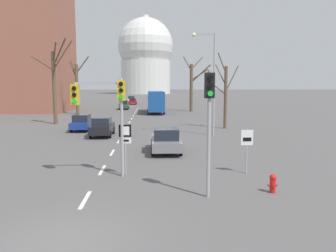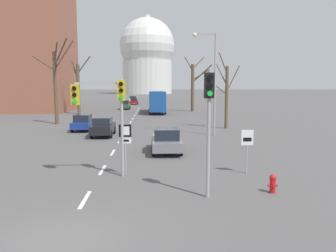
{
  "view_description": "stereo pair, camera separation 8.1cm",
  "coord_description": "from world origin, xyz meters",
  "views": [
    {
      "loc": [
        2.53,
        -8.84,
        4.35
      ],
      "look_at": [
        3.34,
        6.11,
        2.51
      ],
      "focal_mm": 35.0,
      "sensor_mm": 36.0,
      "label": 1
    },
    {
      "loc": [
        2.61,
        -8.85,
        4.35
      ],
      "look_at": [
        3.34,
        6.11,
        2.51
      ],
      "focal_mm": 35.0,
      "sensor_mm": 36.0,
      "label": 2
    }
  ],
  "objects": [
    {
      "name": "sedan_near_right",
      "position": [
        -4.17,
        23.4,
        0.79
      ],
      "size": [
        1.8,
        4.0,
        1.59
      ],
      "color": "navy",
      "rests_on": "ground_plane"
    },
    {
      "name": "ground_plane",
      "position": [
        0.0,
        0.0,
        0.0
      ],
      "size": [
        800.0,
        800.0,
        0.0
      ],
      "primitive_type": "plane",
      "color": "#565454"
    },
    {
      "name": "apartment_block_left",
      "position": [
        -20.76,
        49.74,
        13.03
      ],
      "size": [
        18.0,
        14.0,
        26.05
      ],
      "primitive_type": "cube",
      "color": "#935642",
      "rests_on": "ground_plane"
    },
    {
      "name": "lane_stripe_8",
      "position": [
        0.0,
        39.45,
        0.0
      ],
      "size": [
        0.16,
        2.0,
        0.01
      ],
      "primitive_type": "cube",
      "color": "silver",
      "rests_on": "ground_plane"
    },
    {
      "name": "sedan_distant_centre",
      "position": [
        -2.32,
        75.91,
        0.9
      ],
      "size": [
        1.95,
        4.54,
        1.79
      ],
      "color": "silver",
      "rests_on": "ground_plane"
    },
    {
      "name": "fire_hydrant",
      "position": [
        7.51,
        3.9,
        0.42
      ],
      "size": [
        0.4,
        0.34,
        0.78
      ],
      "color": "red",
      "rests_on": "ground_plane"
    },
    {
      "name": "lane_stripe_5",
      "position": [
        0.0,
        25.95,
        0.0
      ],
      "size": [
        0.16,
        2.0,
        0.01
      ],
      "primitive_type": "cube",
      "color": "silver",
      "rests_on": "ground_plane"
    },
    {
      "name": "lane_stripe_3",
      "position": [
        0.0,
        16.95,
        0.0
      ],
      "size": [
        0.16,
        2.0,
        0.01
      ],
      "primitive_type": "cube",
      "color": "silver",
      "rests_on": "ground_plane"
    },
    {
      "name": "street_lamp_right",
      "position": [
        7.75,
        19.7,
        5.38
      ],
      "size": [
        2.07,
        0.36,
        8.87
      ],
      "color": "#9E9EA3",
      "rests_on": "ground_plane"
    },
    {
      "name": "bare_tree_left_near",
      "position": [
        -8.27,
        29.1,
        4.78
      ],
      "size": [
        4.47,
        2.85,
        9.46
      ],
      "color": "brown",
      "rests_on": "ground_plane"
    },
    {
      "name": "sedan_near_left",
      "position": [
        -1.67,
        69.43,
        0.77
      ],
      "size": [
        1.81,
        4.43,
        1.47
      ],
      "color": "maroon",
      "rests_on": "ground_plane"
    },
    {
      "name": "bare_tree_right_near",
      "position": [
        9.69,
        47.18,
        4.56
      ],
      "size": [
        4.37,
        3.56,
        9.47
      ],
      "color": "brown",
      "rests_on": "ground_plane"
    },
    {
      "name": "lane_stripe_2",
      "position": [
        0.0,
        12.45,
        0.0
      ],
      "size": [
        0.16,
        2.0,
        0.01
      ],
      "primitive_type": "cube",
      "color": "silver",
      "rests_on": "ground_plane"
    },
    {
      "name": "speed_limit_sign",
      "position": [
        7.29,
        6.9,
        1.52
      ],
      "size": [
        0.6,
        0.08,
        2.25
      ],
      "color": "#9E9EA3",
      "rests_on": "ground_plane"
    },
    {
      "name": "lane_stripe_11",
      "position": [
        0.0,
        52.95,
        0.0
      ],
      "size": [
        0.16,
        2.0,
        0.01
      ],
      "primitive_type": "cube",
      "color": "silver",
      "rests_on": "ground_plane"
    },
    {
      "name": "lane_stripe_4",
      "position": [
        0.0,
        21.45,
        0.0
      ],
      "size": [
        0.16,
        2.0,
        0.01
      ],
      "primitive_type": "cube",
      "color": "silver",
      "rests_on": "ground_plane"
    },
    {
      "name": "sedan_far_right",
      "position": [
        -1.68,
        19.69,
        0.84
      ],
      "size": [
        1.81,
        4.22,
        1.66
      ],
      "color": "black",
      "rests_on": "ground_plane"
    },
    {
      "name": "traffic_signal_near_right",
      "position": [
        4.77,
        3.52,
        3.45
      ],
      "size": [
        0.36,
        0.34,
        4.95
      ],
      "color": "#9E9EA3",
      "rests_on": "ground_plane"
    },
    {
      "name": "bare_tree_right_far",
      "position": [
        10.15,
        24.32,
        3.54
      ],
      "size": [
        3.33,
        2.18,
        7.66
      ],
      "color": "brown",
      "rests_on": "ground_plane"
    },
    {
      "name": "traffic_signal_centre_tall",
      "position": [
        0.4,
        6.69,
        3.59
      ],
      "size": [
        2.51,
        0.34,
        4.72
      ],
      "color": "#9E9EA3",
      "rests_on": "ground_plane"
    },
    {
      "name": "lane_stripe_0",
      "position": [
        0.0,
        3.45,
        0.0
      ],
      "size": [
        0.16,
        2.0,
        0.01
      ],
      "primitive_type": "cube",
      "color": "silver",
      "rests_on": "ground_plane"
    },
    {
      "name": "sedan_mid_centre",
      "position": [
        -2.41,
        52.74,
        0.84
      ],
      "size": [
        1.74,
        4.1,
        1.7
      ],
      "color": "#2D4C33",
      "rests_on": "ground_plane"
    },
    {
      "name": "lane_stripe_6",
      "position": [
        0.0,
        30.45,
        0.0
      ],
      "size": [
        0.16,
        2.0,
        0.01
      ],
      "primitive_type": "cube",
      "color": "silver",
      "rests_on": "ground_plane"
    },
    {
      "name": "capitol_dome",
      "position": [
        0.0,
        177.57,
        20.98
      ],
      "size": [
        30.49,
        30.49,
        43.07
      ],
      "color": "silver",
      "rests_on": "ground_plane"
    },
    {
      "name": "lane_stripe_9",
      "position": [
        0.0,
        43.95,
        0.0
      ],
      "size": [
        0.16,
        2.0,
        0.01
      ],
      "primitive_type": "cube",
      "color": "silver",
      "rests_on": "ground_plane"
    },
    {
      "name": "lane_stripe_1",
      "position": [
        0.0,
        7.95,
        0.0
      ],
      "size": [
        0.16,
        2.0,
        0.01
      ],
      "primitive_type": "cube",
      "color": "silver",
      "rests_on": "ground_plane"
    },
    {
      "name": "city_bus",
      "position": [
        3.42,
        44.49,
        2.05
      ],
      "size": [
        2.66,
        10.8,
        3.48
      ],
      "color": "#19478C",
      "rests_on": "ground_plane"
    },
    {
      "name": "lane_stripe_7",
      "position": [
        0.0,
        34.95,
        0.0
      ],
      "size": [
        0.16,
        2.0,
        0.01
      ],
      "primitive_type": "cube",
      "color": "silver",
      "rests_on": "ground_plane"
    },
    {
      "name": "sedan_far_left",
      "position": [
        3.53,
        12.46,
        0.8
      ],
      "size": [
        1.94,
        4.28,
        1.61
      ],
      "color": "slate",
      "rests_on": "ground_plane"
    },
    {
      "name": "lane_stripe_12",
      "position": [
        0.0,
        57.45,
        0.0
      ],
      "size": [
        0.16,
        2.0,
        0.01
      ],
      "primitive_type": "cube",
      "color": "silver",
      "rests_on": "ground_plane"
    },
    {
      "name": "lane_stripe_10",
      "position": [
        0.0,
        48.45,
        0.0
      ],
      "size": [
        0.16,
        2.0,
        0.01
      ],
      "primitive_type": "cube",
      "color": "silver",
      "rests_on": "ground_plane"
    },
    {
      "name": "route_sign_post",
      "position": [
        1.3,
        6.86,
        1.74
      ],
      "size": [
        0.6,
        0.08,
        2.56
      ],
      "color": "#9E9EA3",
      "rests_on": "ground_plane"
    },
    {
      "name": "bare_tree_left_far",
      "position": [
        -8.74,
        42.51,
        4.32
      ],
      "size": [
        3.5,
        2.83,
        8.81
      ],
      "color": "brown",
      "rests_on": "ground_plane"
    }
  ]
}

